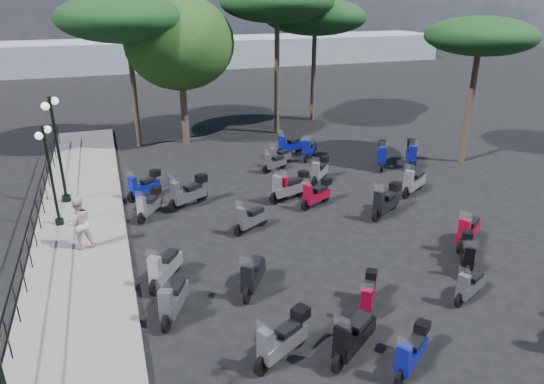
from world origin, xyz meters
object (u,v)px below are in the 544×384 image
object	(u,v)px
scooter_8	(283,340)
scooter_30	(382,156)
scooter_14	(353,337)
scooter_29	(309,150)
scooter_4	(144,186)
scooter_20	(467,254)
scooter_5	(149,205)
scooter_17	(290,146)
scooter_15	(316,194)
pine_0	(277,3)
pine_3	(481,37)
lamp_post_1	(50,170)
scooter_28	(411,155)
lamp_post_0	(1,377)
scooter_13	(411,353)
scooter_10	(250,219)
scooter_11	(188,193)
pine_1	(315,17)
scooter_9	(253,276)
scooter_23	(280,157)
scooter_27	(414,182)
scooter_16	(288,189)
scooter_2	(173,300)
scooter_7	(368,296)
pedestrian_far	(79,223)
pine_2	(126,18)
scooter_31	(294,186)
scooter_3	(165,268)
scooter_22	(320,171)
lamp_post_2	(57,144)
broadleaf_tree	(180,43)
scooter_21	(386,202)
scooter_26	(468,232)
scooter_32	(274,163)

from	to	relation	value
scooter_8	scooter_30	world-z (taller)	scooter_30
scooter_14	scooter_29	size ratio (longest dim) A/B	1.09
scooter_4	scooter_20	distance (m)	12.30
scooter_5	scooter_17	size ratio (longest dim) A/B	0.82
scooter_15	pine_0	xyz separation A→B (m)	(2.14, 10.69, 6.77)
pine_3	lamp_post_1	bearing A→B (deg)	-175.43
scooter_28	scooter_30	size ratio (longest dim) A/B	1.00
lamp_post_0	scooter_13	bearing A→B (deg)	-22.65
scooter_10	scooter_11	size ratio (longest dim) A/B	0.87
scooter_5	pine_1	world-z (taller)	pine_1
scooter_9	scooter_30	xyz separation A→B (m)	(8.84, 8.01, 0.08)
scooter_23	scooter_27	distance (m)	6.57
scooter_16	scooter_27	xyz separation A→B (m)	(5.15, -1.05, 0.00)
scooter_2	pine_0	world-z (taller)	pine_0
scooter_7	pedestrian_far	bearing A→B (deg)	-2.73
scooter_30	scooter_7	bearing A→B (deg)	87.03
scooter_20	scooter_23	xyz separation A→B (m)	(-2.08, 10.79, -0.06)
scooter_5	pine_3	bearing A→B (deg)	-139.38
scooter_13	scooter_30	world-z (taller)	scooter_30
pine_2	scooter_31	bearing A→B (deg)	-60.72
scooter_3	scooter_16	distance (m)	7.04
scooter_20	scooter_22	xyz separation A→B (m)	(-1.15, 8.17, 0.02)
scooter_17	lamp_post_0	bearing A→B (deg)	120.81
lamp_post_2	scooter_10	bearing A→B (deg)	-20.51
lamp_post_1	pine_3	size ratio (longest dim) A/B	0.52
scooter_15	scooter_16	distance (m)	1.24
pedestrian_far	scooter_27	size ratio (longest dim) A/B	1.05
lamp_post_0	pine_1	xyz separation A→B (m)	(14.75, 22.09, 4.09)
scooter_9	scooter_14	world-z (taller)	scooter_14
scooter_23	pine_3	xyz separation A→B (m)	(8.70, -2.42, 5.51)
scooter_3	pine_2	xyz separation A→B (m)	(0.45, 14.16, 6.08)
broadleaf_tree	scooter_22	bearing A→B (deg)	-60.17
pine_2	scooter_11	bearing A→B (deg)	-82.77
scooter_27	scooter_11	bearing A→B (deg)	47.08
pine_0	scooter_21	bearing A→B (deg)	-90.23
lamp_post_2	scooter_26	bearing A→B (deg)	-16.39
scooter_23	pine_3	distance (m)	10.58
scooter_22	pine_0	bearing A→B (deg)	-51.64
scooter_28	scooter_4	bearing A→B (deg)	29.03
scooter_9	scooter_15	world-z (taller)	scooter_9
scooter_26	pine_1	world-z (taller)	pine_1
scooter_8	scooter_22	distance (m)	11.44
scooter_10	scooter_31	size ratio (longest dim) A/B	0.97
scooter_5	scooter_23	xyz separation A→B (m)	(6.55, 3.99, -0.07)
pine_0	pine_1	bearing A→B (deg)	35.26
pine_1	scooter_20	bearing A→B (deg)	-99.27
scooter_3	scooter_20	size ratio (longest dim) A/B	1.14
scooter_26	scooter_32	xyz separation A→B (m)	(-3.59, 8.90, -0.10)
pine_0	scooter_11	bearing A→B (deg)	-126.97
lamp_post_0	scooter_21	distance (m)	13.72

